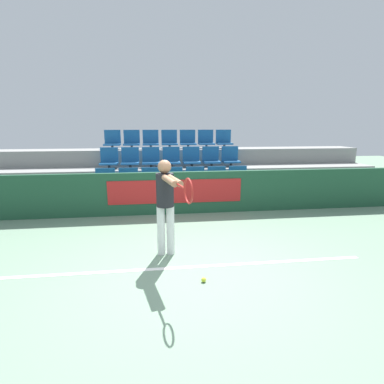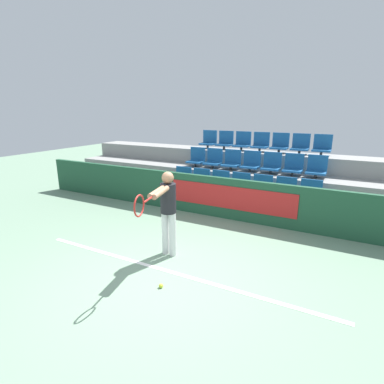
{
  "view_description": "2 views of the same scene",
  "coord_description": "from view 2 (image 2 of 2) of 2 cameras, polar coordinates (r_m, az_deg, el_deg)",
  "views": [
    {
      "loc": [
        -0.49,
        -3.92,
        2.11
      ],
      "look_at": [
        0.25,
        1.92,
        0.78
      ],
      "focal_mm": 28.0,
      "sensor_mm": 36.0,
      "label": 1
    },
    {
      "loc": [
        2.42,
        -3.55,
        2.62
      ],
      "look_at": [
        -0.2,
        1.42,
        1.06
      ],
      "focal_mm": 28.0,
      "sensor_mm": 36.0,
      "label": 2
    }
  ],
  "objects": [
    {
      "name": "stadium_chair_12",
      "position": [
        8.37,
        18.74,
        4.64
      ],
      "size": [
        0.48,
        0.38,
        0.57
      ],
      "color": "#333333",
      "rests_on": "bleacher_tier_middle"
    },
    {
      "name": "stadium_chair_9",
      "position": [
        8.8,
        7.57,
        5.82
      ],
      "size": [
        0.48,
        0.38,
        0.57
      ],
      "color": "#333333",
      "rests_on": "bleacher_tier_middle"
    },
    {
      "name": "tennis_player",
      "position": [
        5.3,
        -4.82,
        -2.83
      ],
      "size": [
        0.43,
        1.44,
        1.57
      ],
      "rotation": [
        0.0,
        0.0,
        0.21
      ],
      "color": "silver",
      "rests_on": "ground"
    },
    {
      "name": "ground_plane",
      "position": [
        5.03,
        -5.74,
        -15.94
      ],
      "size": [
        30.0,
        30.0,
        0.0
      ],
      "primitive_type": "plane",
      "color": "gray"
    },
    {
      "name": "barrier_wall",
      "position": [
        7.35,
        7.39,
        -1.31
      ],
      "size": [
        12.25,
        0.14,
        1.02
      ],
      "color": "#1E4C33",
      "rests_on": "ground"
    },
    {
      "name": "stadium_chair_20",
      "position": [
        9.11,
        23.53,
        7.94
      ],
      "size": [
        0.48,
        0.38,
        0.57
      ],
      "color": "#333333",
      "rests_on": "bleacher_tier_back"
    },
    {
      "name": "court_baseline",
      "position": [
        5.19,
        -4.39,
        -14.83
      ],
      "size": [
        5.5,
        0.08,
        0.01
      ],
      "color": "white",
      "rests_on": "ground"
    },
    {
      "name": "stadium_chair_11",
      "position": [
        8.47,
        14.9,
        5.07
      ],
      "size": [
        0.48,
        0.38,
        0.57
      ],
      "color": "#333333",
      "rests_on": "bleacher_tier_middle"
    },
    {
      "name": "bleacher_tier_middle",
      "position": [
        8.65,
        10.69,
        0.79
      ],
      "size": [
        11.85,
        0.89,
        0.92
      ],
      "color": "gray",
      "rests_on": "ground"
    },
    {
      "name": "stadium_chair_15",
      "position": [
        9.76,
        6.32,
        9.54
      ],
      "size": [
        0.48,
        0.38,
        0.57
      ],
      "color": "#333333",
      "rests_on": "bleacher_tier_back"
    },
    {
      "name": "stadium_chair_3",
      "position": [
        7.88,
        9.1,
        1.22
      ],
      "size": [
        0.48,
        0.38,
        0.57
      ],
      "color": "#333333",
      "rests_on": "bleacher_tier_front"
    },
    {
      "name": "stadium_chair_13",
      "position": [
        8.3,
        22.65,
        4.18
      ],
      "size": [
        0.48,
        0.38,
        0.57
      ],
      "color": "#333333",
      "rests_on": "bleacher_tier_middle"
    },
    {
      "name": "stadium_chair_0",
      "position": [
        8.57,
        -1.87,
        2.56
      ],
      "size": [
        0.48,
        0.38,
        0.57
      ],
      "color": "#333333",
      "rests_on": "bleacher_tier_front"
    },
    {
      "name": "stadium_chair_10",
      "position": [
        8.62,
        11.17,
        5.46
      ],
      "size": [
        0.48,
        0.38,
        0.57
      ],
      "color": "#333333",
      "rests_on": "bleacher_tier_middle"
    },
    {
      "name": "stadium_chair_7",
      "position": [
        9.25,
        0.85,
        6.43
      ],
      "size": [
        0.48,
        0.38,
        0.57
      ],
      "color": "#333333",
      "rests_on": "bleacher_tier_middle"
    },
    {
      "name": "stadium_chair_17",
      "position": [
        9.4,
        12.92,
        9.02
      ],
      "size": [
        0.48,
        0.38,
        0.57
      ],
      "color": "#333333",
      "rests_on": "bleacher_tier_back"
    },
    {
      "name": "tennis_ball",
      "position": [
        4.78,
        -5.93,
        -17.34
      ],
      "size": [
        0.07,
        0.07,
        0.07
      ],
      "color": "#CCDB33",
      "rests_on": "ground"
    },
    {
      "name": "bleacher_tier_front",
      "position": [
        7.9,
        8.67,
        -2.27
      ],
      "size": [
        11.85,
        0.89,
        0.46
      ],
      "color": "gray",
      "rests_on": "ground"
    },
    {
      "name": "stadium_chair_1",
      "position": [
        8.31,
        1.58,
        2.15
      ],
      "size": [
        0.48,
        0.38,
        0.57
      ],
      "color": "#333333",
      "rests_on": "bleacher_tier_front"
    },
    {
      "name": "bleacher_tier_back",
      "position": [
        9.43,
        12.39,
        3.35
      ],
      "size": [
        11.85,
        0.89,
        1.38
      ],
      "color": "gray",
      "rests_on": "ground"
    },
    {
      "name": "stadium_chair_18",
      "position": [
        9.27,
        16.39,
        8.7
      ],
      "size": [
        0.48,
        0.38,
        0.57
      ],
      "color": "#333333",
      "rests_on": "bleacher_tier_back"
    },
    {
      "name": "stadium_chair_6",
      "position": [
        7.53,
        21.59,
        -0.37
      ],
      "size": [
        0.48,
        0.38,
        0.57
      ],
      "color": "#333333",
      "rests_on": "bleacher_tier_front"
    },
    {
      "name": "stadium_chair_2",
      "position": [
        8.08,
        5.24,
        1.7
      ],
      "size": [
        0.48,
        0.38,
        0.57
      ],
      "color": "#333333",
      "rests_on": "bleacher_tier_front"
    },
    {
      "name": "stadium_chair_16",
      "position": [
        9.56,
        9.56,
        9.3
      ],
      "size": [
        0.48,
        0.38,
        0.57
      ],
      "color": "#333333",
      "rests_on": "bleacher_tier_back"
    },
    {
      "name": "stadium_chair_8",
      "position": [
        9.01,
        4.12,
        6.15
      ],
      "size": [
        0.48,
        0.38,
        0.57
      ],
      "color": "#333333",
      "rests_on": "bleacher_tier_middle"
    },
    {
      "name": "stadium_chair_19",
      "position": [
        9.17,
        19.93,
        8.34
      ],
      "size": [
        0.48,
        0.38,
        0.57
      ],
      "color": "#333333",
      "rests_on": "bleacher_tier_back"
    },
    {
      "name": "stadium_chair_14",
      "position": [
        9.99,
        3.21,
        9.74
      ],
      "size": [
        0.48,
        0.38,
        0.57
      ],
      "color": "#333333",
      "rests_on": "bleacher_tier_back"
    },
    {
      "name": "stadium_chair_5",
      "position": [
        7.61,
        17.31,
        0.18
      ],
      "size": [
        0.48,
        0.38,
        0.57
      ],
      "color": "#333333",
      "rests_on": "bleacher_tier_front"
    },
    {
      "name": "stadium_chair_4",
      "position": [
        7.73,
        13.13,
        0.71
      ],
      "size": [
        0.48,
        0.38,
        0.57
      ],
      "color": "#333333",
      "rests_on": "bleacher_tier_front"
    }
  ]
}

